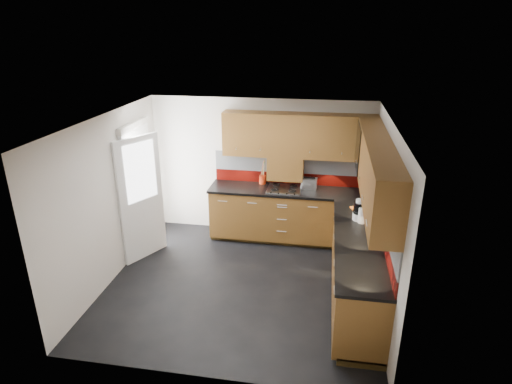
% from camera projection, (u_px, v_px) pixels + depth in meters
% --- Properties ---
extents(room, '(4.00, 3.80, 2.64)m').
position_uv_depth(room, '(240.00, 188.00, 5.69)').
color(room, black).
extents(base_cabinets, '(2.70, 3.20, 0.95)m').
position_uv_depth(base_cabinets, '(318.00, 240.00, 6.57)').
color(base_cabinets, '#573913').
rests_on(base_cabinets, room).
extents(countertop, '(2.72, 3.22, 0.04)m').
position_uv_depth(countertop, '(319.00, 212.00, 6.38)').
color(countertop, black).
rests_on(countertop, base_cabinets).
extents(backsplash, '(2.70, 3.20, 0.54)m').
position_uv_depth(backsplash, '(335.00, 189.00, 6.44)').
color(backsplash, maroon).
rests_on(backsplash, countertop).
extents(upper_cabinets, '(2.50, 3.20, 0.72)m').
position_uv_depth(upper_cabinets, '(335.00, 152.00, 6.09)').
color(upper_cabinets, '#573913').
rests_on(upper_cabinets, room).
extents(extractor_hood, '(0.60, 0.33, 0.40)m').
position_uv_depth(extractor_hood, '(286.00, 167.00, 7.20)').
color(extractor_hood, '#573913').
rests_on(extractor_hood, room).
extents(glass_cabinet, '(0.32, 0.80, 0.66)m').
position_uv_depth(glass_cabinet, '(368.00, 146.00, 6.26)').
color(glass_cabinet, black).
rests_on(glass_cabinet, room).
extents(back_door, '(0.42, 1.19, 2.04)m').
position_uv_depth(back_door, '(140.00, 192.00, 6.82)').
color(back_door, white).
rests_on(back_door, room).
extents(gas_hob, '(0.56, 0.49, 0.04)m').
position_uv_depth(gas_hob, '(284.00, 189.00, 7.16)').
color(gas_hob, silver).
rests_on(gas_hob, countertop).
extents(utensil_pot, '(0.12, 0.12, 0.43)m').
position_uv_depth(utensil_pot, '(263.00, 178.00, 7.42)').
color(utensil_pot, red).
rests_on(utensil_pot, countertop).
extents(toaster, '(0.27, 0.17, 0.19)m').
position_uv_depth(toaster, '(309.00, 183.00, 7.20)').
color(toaster, silver).
rests_on(toaster, countertop).
extents(food_processor, '(0.18, 0.18, 0.31)m').
position_uv_depth(food_processor, '(359.00, 211.00, 6.03)').
color(food_processor, white).
rests_on(food_processor, countertop).
extents(paper_towel, '(0.11, 0.11, 0.22)m').
position_uv_depth(paper_towel, '(362.00, 215.00, 5.94)').
color(paper_towel, white).
rests_on(paper_towel, countertop).
extents(orange_cloth, '(0.17, 0.16, 0.01)m').
position_uv_depth(orange_cloth, '(356.00, 208.00, 6.44)').
color(orange_cloth, orange).
rests_on(orange_cloth, countertop).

